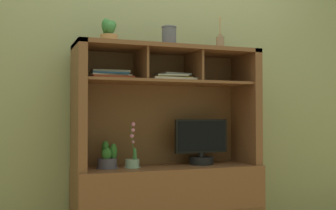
# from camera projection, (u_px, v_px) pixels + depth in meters

# --- Properties ---
(back_wall) EXTENTS (6.00, 0.02, 2.80)m
(back_wall) POSITION_uv_depth(u_px,v_px,m) (157.00, 56.00, 3.35)
(back_wall) COLOR #92986B
(back_wall) RESTS_ON ground
(media_console) EXTENTS (1.36, 0.49, 1.43)m
(media_console) POSITION_uv_depth(u_px,v_px,m) (168.00, 181.00, 3.09)
(media_console) COLOR brown
(media_console) RESTS_ON ground
(tv_monitor) EXTENTS (0.42, 0.19, 0.34)m
(tv_monitor) POSITION_uv_depth(u_px,v_px,m) (201.00, 145.00, 3.20)
(tv_monitor) COLOR black
(tv_monitor) RESTS_ON media_console
(potted_orchid) EXTENTS (0.11, 0.11, 0.32)m
(potted_orchid) POSITION_uv_depth(u_px,v_px,m) (132.00, 160.00, 2.98)
(potted_orchid) COLOR #85A294
(potted_orchid) RESTS_ON media_console
(potted_fern) EXTENTS (0.16, 0.16, 0.19)m
(potted_fern) POSITION_uv_depth(u_px,v_px,m) (107.00, 159.00, 2.95)
(potted_fern) COLOR #4A4456
(potted_fern) RESTS_ON media_console
(magazine_stack_left) EXTENTS (0.34, 0.29, 0.06)m
(magazine_stack_left) POSITION_uv_depth(u_px,v_px,m) (170.00, 78.00, 3.12)
(magazine_stack_left) COLOR beige
(magazine_stack_left) RESTS_ON media_console
(magazine_stack_centre) EXTENTS (0.32, 0.29, 0.06)m
(magazine_stack_centre) POSITION_uv_depth(u_px,v_px,m) (109.00, 75.00, 2.98)
(magazine_stack_centre) COLOR #4D7361
(magazine_stack_centre) RESTS_ON media_console
(diffuser_bottle) EXTENTS (0.06, 0.06, 0.27)m
(diffuser_bottle) POSITION_uv_depth(u_px,v_px,m) (220.00, 43.00, 3.28)
(diffuser_bottle) COLOR #8E6E54
(diffuser_bottle) RESTS_ON media_console
(potted_succulent) EXTENTS (0.14, 0.14, 0.18)m
(potted_succulent) POSITION_uv_depth(u_px,v_px,m) (109.00, 33.00, 2.96)
(potted_succulent) COLOR #B17C4B
(potted_succulent) RESTS_ON media_console
(ceramic_vase) EXTENTS (0.11, 0.11, 0.15)m
(ceramic_vase) POSITION_uv_depth(u_px,v_px,m) (169.00, 37.00, 3.09)
(ceramic_vase) COLOR #4F515E
(ceramic_vase) RESTS_ON media_console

